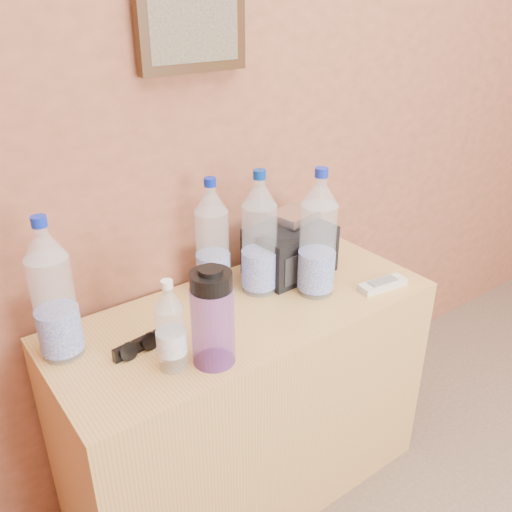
{
  "coord_description": "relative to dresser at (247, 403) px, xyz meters",
  "views": [
    {
      "loc": [
        -1.08,
        0.72,
        1.47
      ],
      "look_at": [
        -0.35,
        1.71,
        0.86
      ],
      "focal_mm": 38.0,
      "sensor_mm": 36.0,
      "label": 1
    }
  ],
  "objects": [
    {
      "name": "toiletry_bag",
      "position": [
        0.23,
        0.1,
        0.42
      ],
      "size": [
        0.25,
        0.19,
        0.17
      ],
      "primitive_type": null,
      "rotation": [
        0.0,
        0.0,
        0.05
      ],
      "color": "black",
      "rests_on": "dresser"
    },
    {
      "name": "sunglasses",
      "position": [
        -0.33,
        -0.0,
        0.35
      ],
      "size": [
        0.13,
        0.06,
        0.03
      ],
      "primitive_type": null,
      "rotation": [
        0.0,
        0.0,
        0.13
      ],
      "color": "black",
      "rests_on": "dresser"
    },
    {
      "name": "pet_large_a",
      "position": [
        -0.47,
        0.1,
        0.5
      ],
      "size": [
        0.1,
        0.1,
        0.36
      ],
      "rotation": [
        0.0,
        0.0,
        -0.39
      ],
      "color": "white",
      "rests_on": "dresser"
    },
    {
      "name": "picture_frame",
      "position": [
        0.0,
        0.22,
        1.06
      ],
      "size": [
        0.3,
        0.03,
        0.25
      ],
      "primitive_type": null,
      "color": "#382311",
      "rests_on": "room_shell"
    },
    {
      "name": "dresser",
      "position": [
        0.0,
        0.0,
        0.0
      ],
      "size": [
        1.08,
        0.45,
        0.68
      ],
      "primitive_type": "cube",
      "color": "#A38347",
      "rests_on": "ground"
    },
    {
      "name": "pet_large_c",
      "position": [
        0.09,
        0.06,
        0.5
      ],
      "size": [
        0.1,
        0.1,
        0.36
      ],
      "rotation": [
        0.0,
        0.0,
        -0.26
      ],
      "color": "#C1E6F8",
      "rests_on": "dresser"
    },
    {
      "name": "pet_large_d",
      "position": [
        0.21,
        -0.04,
        0.5
      ],
      "size": [
        0.1,
        0.1,
        0.37
      ],
      "rotation": [
        0.0,
        0.0,
        0.36
      ],
      "color": "silver",
      "rests_on": "dresser"
    },
    {
      "name": "ac_remote",
      "position": [
        0.39,
        -0.14,
        0.35
      ],
      "size": [
        0.16,
        0.07,
        0.02
      ],
      "primitive_type": "cube",
      "rotation": [
        0.0,
        0.0,
        -0.14
      ],
      "color": "silver",
      "rests_on": "dresser"
    },
    {
      "name": "foil_packet",
      "position": [
        0.25,
        0.1,
        0.52
      ],
      "size": [
        0.14,
        0.13,
        0.03
      ],
      "primitive_type": "cube",
      "rotation": [
        0.0,
        0.0,
        0.18
      ],
      "color": "silver",
      "rests_on": "toiletry_bag"
    },
    {
      "name": "pet_large_b",
      "position": [
        -0.02,
        0.14,
        0.49
      ],
      "size": [
        0.09,
        0.09,
        0.34
      ],
      "rotation": [
        0.0,
        0.0,
        -0.01
      ],
      "color": "white",
      "rests_on": "dresser"
    },
    {
      "name": "nalgene_bottle",
      "position": [
        -0.2,
        -0.14,
        0.46
      ],
      "size": [
        0.1,
        0.1,
        0.25
      ],
      "rotation": [
        0.0,
        0.0,
        0.01
      ],
      "color": "purple",
      "rests_on": "dresser"
    },
    {
      "name": "pet_small",
      "position": [
        -0.28,
        -0.1,
        0.44
      ],
      "size": [
        0.07,
        0.07,
        0.23
      ],
      "rotation": [
        0.0,
        0.0,
        0.03
      ],
      "color": "silver",
      "rests_on": "dresser"
    }
  ]
}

